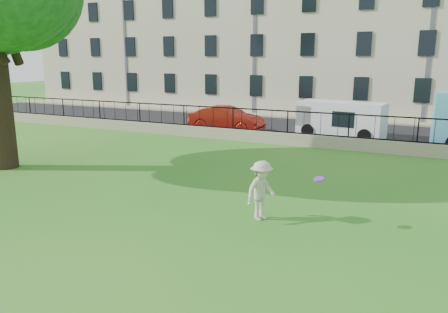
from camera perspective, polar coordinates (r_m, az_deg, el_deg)
The scene contains 10 objects.
ground at distance 11.81m, azimuth -9.62°, elevation -8.78°, with size 120.00×120.00×0.00m, color #23721B.
retaining_wall at distance 22.26m, azimuth 8.23°, elevation 2.31°, with size 50.00×0.40×0.60m, color gray.
iron_railing at distance 22.12m, azimuth 8.30°, elevation 4.48°, with size 50.00×0.05×1.13m.
street at distance 26.78m, azimuth 11.21°, elevation 3.33°, with size 60.00×9.00×0.01m, color black.
sidewalk at distance 31.78m, azimuth 13.55°, elevation 4.79°, with size 60.00×1.40×0.12m, color gray.
building_row at distance 37.16m, azimuth 16.04°, elevation 16.37°, with size 56.40×10.40×13.80m.
man at distance 11.80m, azimuth 4.90°, elevation -4.45°, with size 1.06×0.61×1.64m, color beige.
frisbee at distance 11.38m, azimuth 12.29°, elevation -2.90°, with size 0.27×0.27×0.03m, color purple.
red_sedan at distance 26.01m, azimuth 0.32°, elevation 4.93°, with size 1.56×4.48×1.48m, color maroon.
white_van at distance 24.96m, azimuth 15.02°, elevation 4.69°, with size 4.60×1.79×1.93m, color silver.
Camera 1 is at (6.39, -8.94, 4.31)m, focal length 35.00 mm.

